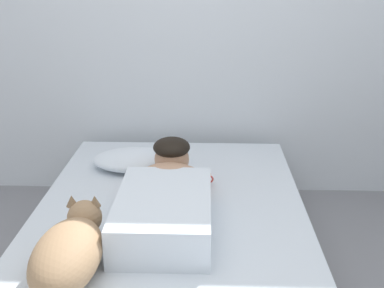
% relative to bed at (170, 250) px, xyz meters
% --- Properties ---
extents(back_wall, '(4.48, 0.12, 2.50)m').
position_rel_bed_xyz_m(back_wall, '(0.15, 1.17, 1.05)').
color(back_wall, silver).
rests_on(back_wall, ground).
extents(bed, '(1.39, 2.05, 0.41)m').
position_rel_bed_xyz_m(bed, '(0.00, 0.00, 0.00)').
color(bed, gray).
rests_on(bed, ground).
extents(pillow, '(0.52, 0.32, 0.11)m').
position_rel_bed_xyz_m(pillow, '(-0.24, 0.55, 0.26)').
color(pillow, silver).
rests_on(pillow, bed).
extents(person_lying, '(0.43, 0.92, 0.27)m').
position_rel_bed_xyz_m(person_lying, '(-0.01, -0.03, 0.31)').
color(person_lying, silver).
rests_on(person_lying, bed).
extents(dog, '(0.26, 0.57, 0.21)m').
position_rel_bed_xyz_m(dog, '(-0.35, -0.49, 0.31)').
color(dog, '#9E7A56').
rests_on(dog, bed).
extents(coffee_cup, '(0.12, 0.09, 0.07)m').
position_rel_bed_xyz_m(coffee_cup, '(0.14, 0.33, 0.24)').
color(coffee_cup, '#D84C47').
rests_on(coffee_cup, bed).
extents(cell_phone, '(0.07, 0.14, 0.01)m').
position_rel_bed_xyz_m(cell_phone, '(-0.01, 0.17, 0.21)').
color(cell_phone, black).
rests_on(cell_phone, bed).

